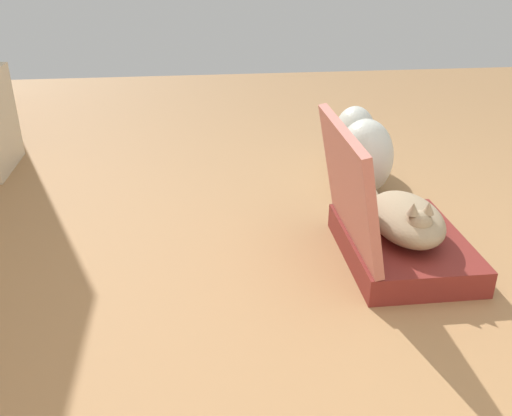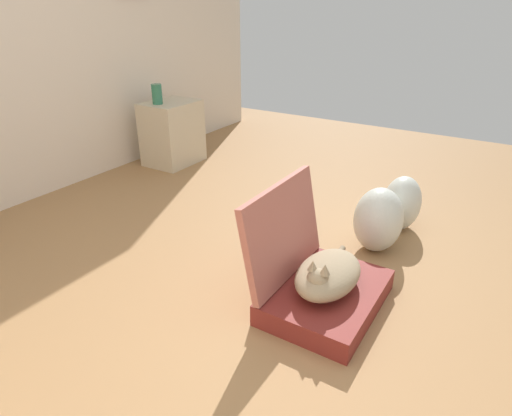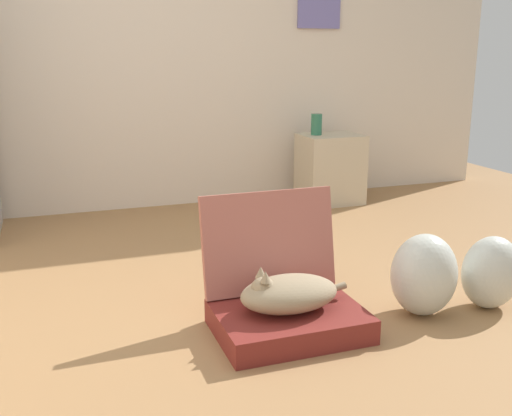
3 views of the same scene
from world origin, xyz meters
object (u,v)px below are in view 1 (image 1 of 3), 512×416
object	(u,v)px
suitcase_base	(402,247)
cat	(407,219)
plastic_bag_white	(365,157)
plastic_bag_clear	(354,138)

from	to	relation	value
suitcase_base	cat	distance (m)	0.13
suitcase_base	plastic_bag_white	bearing A→B (deg)	-2.22
suitcase_base	plastic_bag_white	distance (m)	0.69
suitcase_base	plastic_bag_white	world-z (taller)	plastic_bag_white
suitcase_base	cat	xyz separation A→B (m)	(-0.01, 0.00, 0.13)
suitcase_base	plastic_bag_clear	xyz separation A→B (m)	(1.02, -0.07, 0.12)
plastic_bag_white	plastic_bag_clear	distance (m)	0.35
cat	suitcase_base	bearing A→B (deg)	-3.53
suitcase_base	cat	world-z (taller)	cat
cat	plastic_bag_clear	xyz separation A→B (m)	(1.03, -0.07, -0.01)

